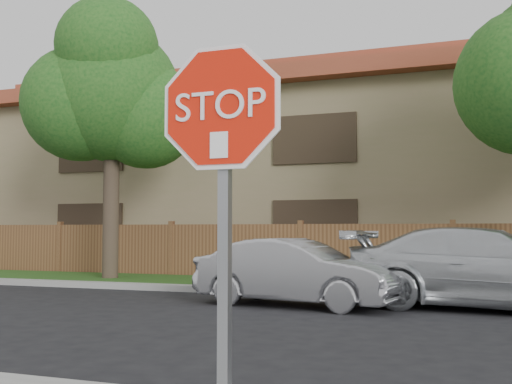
% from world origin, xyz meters
% --- Properties ---
extents(far_curb, '(70.00, 0.30, 0.15)m').
position_xyz_m(far_curb, '(0.00, 8.15, 0.07)').
color(far_curb, gray).
rests_on(far_curb, ground).
extents(grass_strip, '(70.00, 3.00, 0.12)m').
position_xyz_m(grass_strip, '(0.00, 9.80, 0.06)').
color(grass_strip, '#1E4714').
rests_on(grass_strip, ground).
extents(fence, '(70.00, 0.12, 1.60)m').
position_xyz_m(fence, '(0.00, 11.40, 0.80)').
color(fence, '#55341E').
rests_on(fence, ground).
extents(apartment_building, '(35.20, 9.20, 7.20)m').
position_xyz_m(apartment_building, '(0.00, 17.00, 3.53)').
color(apartment_building, '#887B54').
rests_on(apartment_building, ground).
extents(tree_left, '(4.80, 3.90, 7.78)m').
position_xyz_m(tree_left, '(-8.98, 9.57, 5.22)').
color(tree_left, '#382B21').
rests_on(tree_left, ground).
extents(stop_sign, '(1.01, 0.13, 2.55)m').
position_xyz_m(stop_sign, '(-0.93, -1.48, 1.83)').
color(stop_sign, gray).
rests_on(stop_sign, sidewalk_near).
extents(sedan_left, '(4.04, 1.94, 1.28)m').
position_xyz_m(sedan_left, '(-2.72, 6.41, 0.64)').
color(sedan_left, '#A3A4A8').
rests_on(sedan_left, ground).
extents(sedan_right, '(5.31, 2.54, 1.49)m').
position_xyz_m(sedan_right, '(0.71, 7.12, 0.75)').
color(sedan_right, silver).
rests_on(sedan_right, ground).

